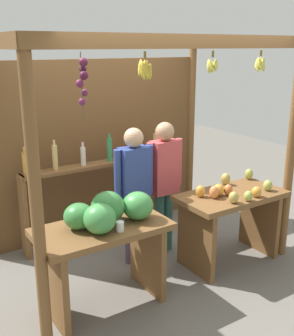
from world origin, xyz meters
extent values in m
plane|color=slate|center=(0.00, 0.00, 0.00)|extent=(12.00, 12.00, 0.00)
cylinder|color=brown|center=(-1.45, -0.89, 1.24)|extent=(0.10, 0.10, 2.48)
cylinder|color=brown|center=(1.45, -0.89, 1.24)|extent=(0.10, 0.10, 2.48)
cylinder|color=brown|center=(1.45, 0.89, 1.24)|extent=(0.10, 0.10, 2.48)
cube|color=brown|center=(0.00, -0.89, 2.42)|extent=(3.00, 0.12, 0.12)
cube|color=brown|center=(1.45, 0.00, 2.42)|extent=(0.12, 1.88, 0.12)
cube|color=brown|center=(0.00, 0.91, 1.12)|extent=(2.90, 0.04, 2.23)
cylinder|color=brown|center=(0.36, -0.75, 2.31)|extent=(0.02, 0.02, 0.06)
ellipsoid|color=#D1CC4C|center=(0.38, -0.75, 2.19)|extent=(0.04, 0.08, 0.12)
ellipsoid|color=#D1CC4C|center=(0.37, -0.72, 2.19)|extent=(0.07, 0.05, 0.12)
ellipsoid|color=#D1CC4C|center=(0.34, -0.73, 2.21)|extent=(0.05, 0.05, 0.12)
ellipsoid|color=#D1CC4C|center=(0.34, -0.76, 2.21)|extent=(0.06, 0.07, 0.13)
ellipsoid|color=#D1CC4C|center=(0.38, -0.78, 2.21)|extent=(0.06, 0.04, 0.12)
cylinder|color=brown|center=(-0.36, -0.71, 2.31)|extent=(0.02, 0.02, 0.06)
ellipsoid|color=gold|center=(-0.32, -0.70, 2.17)|extent=(0.04, 0.09, 0.15)
ellipsoid|color=gold|center=(-0.34, -0.68, 2.19)|extent=(0.06, 0.06, 0.16)
ellipsoid|color=gold|center=(-0.36, -0.68, 2.20)|extent=(0.08, 0.04, 0.15)
ellipsoid|color=gold|center=(-0.39, -0.67, 2.20)|extent=(0.07, 0.06, 0.16)
ellipsoid|color=gold|center=(-0.38, -0.70, 2.20)|extent=(0.06, 0.09, 0.15)
ellipsoid|color=gold|center=(-0.40, -0.72, 2.18)|extent=(0.06, 0.09, 0.15)
ellipsoid|color=gold|center=(-0.38, -0.73, 2.19)|extent=(0.08, 0.06, 0.16)
ellipsoid|color=gold|center=(-0.36, -0.73, 2.19)|extent=(0.07, 0.04, 0.15)
ellipsoid|color=gold|center=(-0.33, -0.73, 2.17)|extent=(0.07, 0.08, 0.16)
cylinder|color=brown|center=(1.02, -0.74, 2.31)|extent=(0.02, 0.02, 0.06)
ellipsoid|color=#D1CC4C|center=(1.04, -0.74, 2.20)|extent=(0.04, 0.08, 0.13)
ellipsoid|color=#D1CC4C|center=(1.03, -0.72, 2.21)|extent=(0.06, 0.05, 0.13)
ellipsoid|color=#D1CC4C|center=(1.01, -0.70, 2.21)|extent=(0.07, 0.04, 0.13)
ellipsoid|color=#D1CC4C|center=(1.00, -0.72, 2.21)|extent=(0.06, 0.06, 0.13)
ellipsoid|color=#D1CC4C|center=(0.98, -0.74, 2.19)|extent=(0.04, 0.06, 0.13)
ellipsoid|color=#D1CC4C|center=(0.99, -0.76, 2.21)|extent=(0.06, 0.06, 0.13)
ellipsoid|color=#D1CC4C|center=(1.02, -0.78, 2.19)|extent=(0.06, 0.04, 0.13)
ellipsoid|color=#D1CC4C|center=(1.03, -0.76, 2.21)|extent=(0.06, 0.05, 0.13)
cylinder|color=#4C422D|center=(-0.92, -0.63, 2.07)|extent=(0.01, 0.01, 0.55)
sphere|color=#511938|center=(-0.91, -0.65, 2.26)|extent=(0.07, 0.07, 0.07)
sphere|color=#47142D|center=(-0.90, -0.61, 2.21)|extent=(0.06, 0.06, 0.06)
sphere|color=#47142D|center=(-0.91, -0.65, 2.16)|extent=(0.07, 0.07, 0.07)
sphere|color=#601E42|center=(-0.94, -0.64, 2.09)|extent=(0.07, 0.07, 0.07)
sphere|color=#601E42|center=(-0.89, -0.61, 2.02)|extent=(0.06, 0.06, 0.06)
sphere|color=#601E42|center=(-0.92, -0.63, 1.94)|extent=(0.06, 0.06, 0.06)
cube|color=brown|center=(-0.80, -0.67, 0.79)|extent=(1.22, 0.64, 0.06)
cube|color=brown|center=(-1.29, -0.67, 0.38)|extent=(0.06, 0.58, 0.76)
cube|color=brown|center=(-0.31, -0.67, 0.38)|extent=(0.06, 0.58, 0.76)
ellipsoid|color=#38843D|center=(-0.71, -0.61, 0.97)|extent=(0.39, 0.39, 0.29)
ellipsoid|color=#38843D|center=(-0.99, -0.60, 0.94)|extent=(0.33, 0.33, 0.23)
ellipsoid|color=#429347|center=(-0.44, -0.70, 0.95)|extent=(0.37, 0.37, 0.27)
ellipsoid|color=#429347|center=(-0.88, -0.79, 0.95)|extent=(0.40, 0.40, 0.27)
cylinder|color=white|center=(-0.71, -0.85, 0.86)|extent=(0.07, 0.07, 0.09)
cube|color=brown|center=(0.80, -0.67, 0.79)|extent=(1.22, 0.64, 0.06)
cube|color=brown|center=(0.31, -0.67, 0.38)|extent=(0.06, 0.58, 0.76)
cube|color=brown|center=(1.29, -0.67, 0.38)|extent=(0.06, 0.58, 0.76)
ellipsoid|color=#A8B24C|center=(0.78, -0.93, 0.87)|extent=(0.11, 0.11, 0.11)
ellipsoid|color=gold|center=(0.94, -0.89, 0.88)|extent=(0.15, 0.15, 0.12)
ellipsoid|color=#E07F47|center=(0.53, -0.68, 0.89)|extent=(0.15, 0.15, 0.14)
ellipsoid|color=#B79E47|center=(0.95, -0.41, 0.89)|extent=(0.13, 0.13, 0.14)
ellipsoid|color=gold|center=(0.62, -0.64, 0.88)|extent=(0.16, 0.16, 0.13)
ellipsoid|color=#A8B24C|center=(1.33, -0.41, 0.88)|extent=(0.13, 0.13, 0.13)
ellipsoid|color=#B79E47|center=(0.60, -0.89, 0.88)|extent=(0.11, 0.11, 0.12)
ellipsoid|color=#A8B24C|center=(1.20, -0.82, 0.88)|extent=(0.13, 0.13, 0.12)
ellipsoid|color=#CC7038|center=(0.72, -0.69, 0.88)|extent=(0.13, 0.13, 0.12)
ellipsoid|color=gold|center=(0.43, -0.56, 0.88)|extent=(0.14, 0.14, 0.13)
cube|color=brown|center=(-1.13, 0.67, 0.50)|extent=(0.05, 0.20, 1.00)
cube|color=brown|center=(0.76, 0.67, 0.50)|extent=(0.05, 0.20, 1.00)
cube|color=brown|center=(-0.19, 0.67, 0.98)|extent=(1.89, 0.22, 0.04)
cylinder|color=gold|center=(-1.06, 0.67, 1.13)|extent=(0.07, 0.07, 0.26)
cylinder|color=gold|center=(-1.06, 0.67, 1.29)|extent=(0.03, 0.03, 0.06)
cylinder|color=#D8B266|center=(-0.72, 0.67, 1.15)|extent=(0.06, 0.06, 0.29)
cylinder|color=#D8B266|center=(-0.72, 0.67, 1.32)|extent=(0.03, 0.03, 0.06)
cylinder|color=silver|center=(-0.37, 0.67, 1.11)|extent=(0.06, 0.06, 0.22)
cylinder|color=silver|center=(-0.37, 0.67, 1.25)|extent=(0.03, 0.03, 0.06)
cylinder|color=#338C4C|center=(-0.01, 0.67, 1.15)|extent=(0.07, 0.07, 0.29)
cylinder|color=#338C4C|center=(-0.01, 0.67, 1.32)|extent=(0.03, 0.03, 0.06)
cylinder|color=#D8B266|center=(0.34, 0.67, 1.14)|extent=(0.07, 0.07, 0.28)
cylinder|color=#D8B266|center=(0.34, 0.67, 1.31)|extent=(0.03, 0.03, 0.06)
cylinder|color=#D8B266|center=(0.69, 0.67, 1.14)|extent=(0.08, 0.08, 0.27)
cylinder|color=#D8B266|center=(0.69, 0.67, 1.30)|extent=(0.03, 0.03, 0.06)
cylinder|color=#503C57|center=(-0.18, -0.11, 0.37)|extent=(0.11, 0.11, 0.73)
cylinder|color=#503C57|center=(-0.06, -0.11, 0.37)|extent=(0.11, 0.11, 0.73)
cube|color=#2D428C|center=(-0.12, -0.11, 1.04)|extent=(0.32, 0.19, 0.62)
cylinder|color=#2D428C|center=(-0.32, -0.11, 1.07)|extent=(0.08, 0.08, 0.56)
cylinder|color=#2D428C|center=(0.08, -0.11, 1.07)|extent=(0.08, 0.08, 0.56)
sphere|color=tan|center=(-0.12, -0.11, 1.45)|extent=(0.21, 0.21, 0.21)
cylinder|color=#2B574D|center=(0.26, -0.06, 0.37)|extent=(0.11, 0.11, 0.74)
cylinder|color=#2B574D|center=(0.38, -0.06, 0.37)|extent=(0.11, 0.11, 0.74)
cube|color=#BF474C|center=(0.32, -0.06, 1.05)|extent=(0.32, 0.19, 0.62)
cylinder|color=#BF474C|center=(0.12, -0.06, 1.08)|extent=(0.08, 0.08, 0.56)
cylinder|color=#BF474C|center=(0.52, -0.06, 1.08)|extent=(0.08, 0.08, 0.56)
sphere|color=tan|center=(0.32, -0.06, 1.46)|extent=(0.21, 0.21, 0.21)
camera|label=1|loc=(-2.33, -3.80, 2.39)|focal=44.50mm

